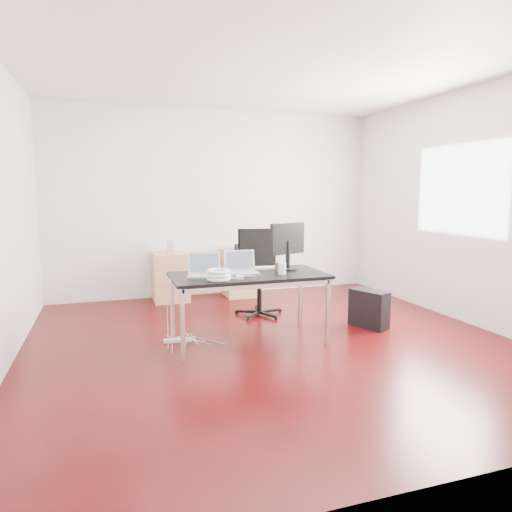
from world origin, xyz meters
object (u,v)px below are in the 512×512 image
object	(u,v)px
desk	(248,279)
filing_cabinet_right	(241,273)
office_chair	(258,268)
pc_tower	(369,309)
filing_cabinet_left	(171,277)

from	to	relation	value
desk	filing_cabinet_right	world-z (taller)	desk
office_chair	pc_tower	bearing A→B (deg)	-32.37
office_chair	filing_cabinet_left	world-z (taller)	office_chair
office_chair	filing_cabinet_right	distance (m)	1.11
filing_cabinet_left	pc_tower	xyz separation A→B (m)	(2.03, -2.06, -0.13)
office_chair	pc_tower	size ratio (longest dim) A/B	2.40
desk	filing_cabinet_right	xyz separation A→B (m)	(0.54, 2.12, -0.33)
pc_tower	desk	bearing A→B (deg)	158.07
pc_tower	filing_cabinet_left	bearing A→B (deg)	110.28
filing_cabinet_left	pc_tower	size ratio (longest dim) A/B	1.56
filing_cabinet_right	office_chair	bearing A→B (deg)	-94.06
filing_cabinet_left	desk	bearing A→B (deg)	-75.90
filing_cabinet_left	filing_cabinet_right	distance (m)	1.07
office_chair	filing_cabinet_right	world-z (taller)	office_chair
pc_tower	office_chair	bearing A→B (deg)	112.25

